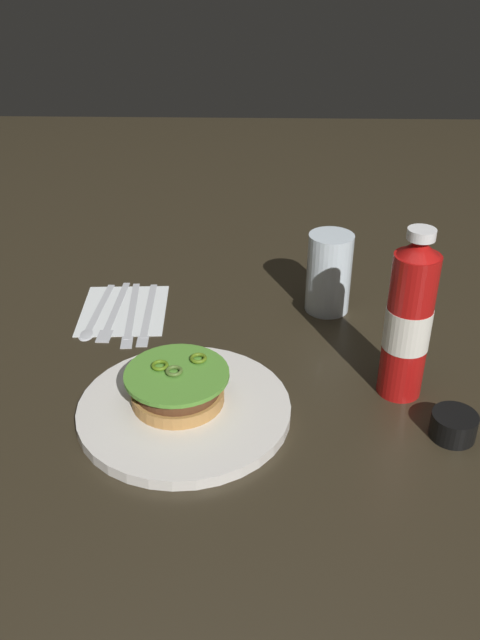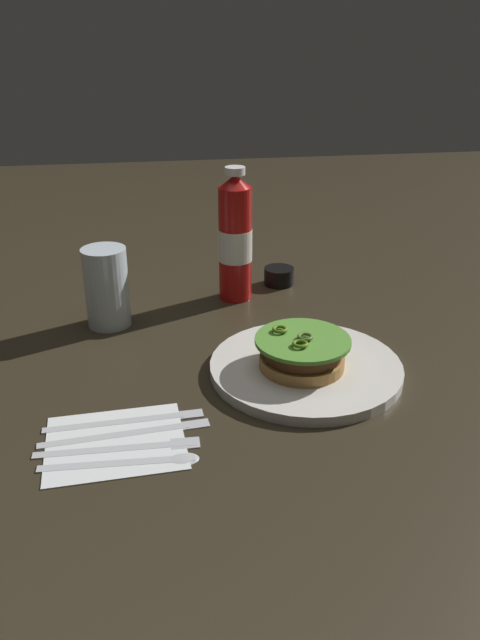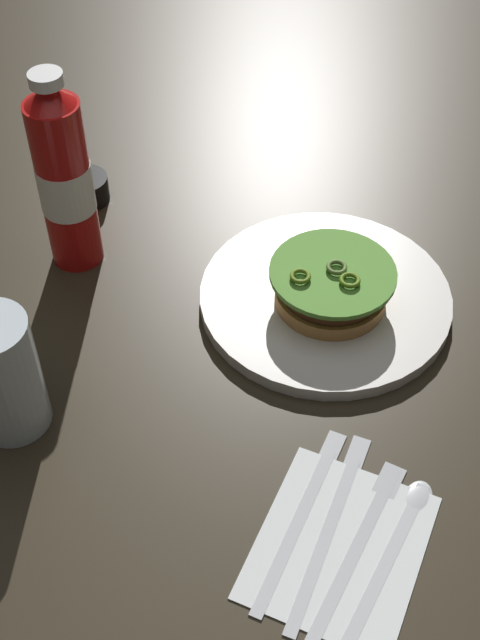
% 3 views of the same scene
% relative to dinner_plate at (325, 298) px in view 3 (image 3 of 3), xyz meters
% --- Properties ---
extents(ground_plane, '(3.00, 3.00, 0.00)m').
position_rel_dinner_plate_xyz_m(ground_plane, '(-0.12, 0.10, -0.01)').
color(ground_plane, '#2D2619').
extents(dinner_plate, '(0.28, 0.28, 0.02)m').
position_rel_dinner_plate_xyz_m(dinner_plate, '(0.00, 0.00, 0.00)').
color(dinner_plate, silver).
rests_on(dinner_plate, ground_plane).
extents(burger_sandwich, '(0.14, 0.14, 0.05)m').
position_rel_dinner_plate_xyz_m(burger_sandwich, '(-0.01, -0.01, 0.03)').
color(burger_sandwich, '#B47D41').
rests_on(burger_sandwich, dinner_plate).
extents(ketchup_bottle, '(0.06, 0.06, 0.24)m').
position_rel_dinner_plate_xyz_m(ketchup_bottle, '(-0.06, 0.30, 0.11)').
color(ketchup_bottle, '#B01210').
rests_on(ketchup_bottle, ground_plane).
extents(water_glass, '(0.07, 0.07, 0.14)m').
position_rel_dinner_plate_xyz_m(water_glass, '(-0.29, 0.21, 0.06)').
color(water_glass, silver).
rests_on(water_glass, ground_plane).
extents(condiment_cup, '(0.06, 0.06, 0.03)m').
position_rel_dinner_plate_xyz_m(condiment_cup, '(0.03, 0.35, 0.01)').
color(condiment_cup, black).
rests_on(condiment_cup, ground_plane).
extents(napkin, '(0.18, 0.15, 0.00)m').
position_rel_dinner_plate_xyz_m(napkin, '(-0.28, -0.13, -0.01)').
color(napkin, white).
rests_on(napkin, ground_plane).
extents(spoon_utensil, '(0.19, 0.03, 0.00)m').
position_rel_dinner_plate_xyz_m(spoon_utensil, '(-0.24, -0.18, -0.00)').
color(spoon_utensil, silver).
rests_on(spoon_utensil, napkin).
extents(fork_utensil, '(0.20, 0.02, 0.00)m').
position_rel_dinner_plate_xyz_m(fork_utensil, '(-0.26, -0.15, -0.00)').
color(fork_utensil, silver).
rests_on(fork_utensil, napkin).
extents(steak_knife, '(0.22, 0.03, 0.00)m').
position_rel_dinner_plate_xyz_m(steak_knife, '(-0.25, -0.12, -0.00)').
color(steak_knife, silver).
rests_on(steak_knife, napkin).
extents(butter_knife, '(0.21, 0.02, 0.00)m').
position_rel_dinner_plate_xyz_m(butter_knife, '(-0.25, -0.09, -0.00)').
color(butter_knife, silver).
rests_on(butter_knife, napkin).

